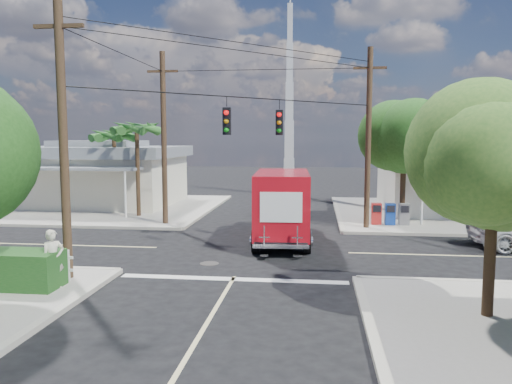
# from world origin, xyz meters

# --- Properties ---
(ground) EXTENTS (120.00, 120.00, 0.00)m
(ground) POSITION_xyz_m (0.00, 0.00, 0.00)
(ground) COLOR black
(ground) RESTS_ON ground
(sidewalk_ne) EXTENTS (14.12, 14.12, 0.14)m
(sidewalk_ne) POSITION_xyz_m (10.88, 10.88, 0.07)
(sidewalk_ne) COLOR #9C978D
(sidewalk_ne) RESTS_ON ground
(sidewalk_nw) EXTENTS (14.12, 14.12, 0.14)m
(sidewalk_nw) POSITION_xyz_m (-10.88, 10.88, 0.07)
(sidewalk_nw) COLOR #9C978D
(sidewalk_nw) RESTS_ON ground
(road_markings) EXTENTS (32.00, 32.00, 0.01)m
(road_markings) POSITION_xyz_m (0.00, -1.47, 0.01)
(road_markings) COLOR beige
(road_markings) RESTS_ON ground
(building_ne) EXTENTS (11.80, 10.20, 4.50)m
(building_ne) POSITION_xyz_m (12.50, 11.97, 2.32)
(building_ne) COLOR white
(building_ne) RESTS_ON sidewalk_ne
(building_nw) EXTENTS (10.80, 10.20, 4.30)m
(building_nw) POSITION_xyz_m (-12.00, 12.46, 2.22)
(building_nw) COLOR beige
(building_nw) RESTS_ON sidewalk_nw
(radio_tower) EXTENTS (0.80, 0.80, 17.00)m
(radio_tower) POSITION_xyz_m (0.50, 20.00, 5.64)
(radio_tower) COLOR silver
(radio_tower) RESTS_ON ground
(tree_ne_front) EXTENTS (4.21, 4.14, 6.66)m
(tree_ne_front) POSITION_xyz_m (7.21, 6.76, 4.77)
(tree_ne_front) COLOR #422D1C
(tree_ne_front) RESTS_ON sidewalk_ne
(tree_ne_back) EXTENTS (3.77, 3.66, 5.82)m
(tree_ne_back) POSITION_xyz_m (9.81, 8.96, 4.19)
(tree_ne_back) COLOR #422D1C
(tree_ne_back) RESTS_ON sidewalk_ne
(tree_se) EXTENTS (3.67, 3.54, 5.62)m
(tree_se) POSITION_xyz_m (7.01, -7.24, 4.04)
(tree_se) COLOR #422D1C
(tree_se) RESTS_ON sidewalk_se
(palm_nw_front) EXTENTS (3.01, 3.08, 5.59)m
(palm_nw_front) POSITION_xyz_m (-7.50, 7.50, 5.04)
(palm_nw_front) COLOR #422D1C
(palm_nw_front) RESTS_ON sidewalk_nw
(palm_nw_back) EXTENTS (3.01, 3.08, 5.19)m
(palm_nw_back) POSITION_xyz_m (-9.50, 9.00, 4.67)
(palm_nw_back) COLOR #422D1C
(palm_nw_back) RESTS_ON sidewalk_nw
(utility_poles) EXTENTS (12.00, 10.68, 9.00)m
(utility_poles) POSITION_xyz_m (-1.58, 1.60, 4.67)
(utility_poles) COLOR #473321
(utility_poles) RESTS_ON ground
(vending_boxes) EXTENTS (1.90, 0.50, 1.10)m
(vending_boxes) POSITION_xyz_m (6.50, 6.20, 0.69)
(vending_boxes) COLOR red
(vending_boxes) RESTS_ON sidewalk_ne
(delivery_truck) EXTENTS (2.67, 7.38, 3.14)m
(delivery_truck) POSITION_xyz_m (1.18, 2.07, 1.60)
(delivery_truck) COLOR black
(delivery_truck) RESTS_ON ground
(pedestrian) EXTENTS (0.74, 0.76, 1.76)m
(pedestrian) POSITION_xyz_m (-5.07, -6.33, 1.02)
(pedestrian) COLOR beige
(pedestrian) RESTS_ON sidewalk_sw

